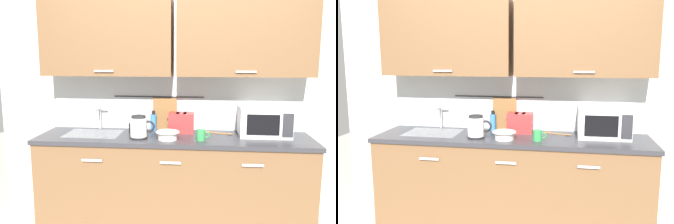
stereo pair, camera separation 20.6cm
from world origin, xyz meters
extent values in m
cube|color=brown|center=(0.00, 0.30, 0.43)|extent=(2.50, 0.60, 0.86)
cube|color=#B7B7BC|center=(-0.69, -0.01, 0.74)|extent=(0.18, 0.02, 0.02)
cube|color=#B7B7BC|center=(0.00, -0.01, 0.74)|extent=(0.18, 0.02, 0.02)
cube|color=#B7B7BC|center=(0.69, -0.01, 0.74)|extent=(0.18, 0.02, 0.02)
cube|color=#333338|center=(0.00, 0.30, 0.88)|extent=(2.53, 0.63, 0.04)
cube|color=#9EA0A5|center=(-0.77, 0.32, 0.85)|extent=(0.52, 0.38, 0.09)
cube|color=silver|center=(0.00, 0.63, 1.25)|extent=(3.70, 0.06, 2.50)
cube|color=silver|center=(0.00, 0.59, 1.18)|extent=(2.50, 0.01, 0.55)
cube|color=brown|center=(-0.64, 0.43, 1.80)|extent=(1.23, 0.33, 0.70)
cube|color=#B7B7BC|center=(-0.64, 0.26, 1.50)|extent=(0.18, 0.01, 0.02)
cube|color=brown|center=(0.64, 0.43, 1.80)|extent=(1.23, 0.33, 0.70)
cube|color=#B7B7BC|center=(0.64, 0.26, 1.50)|extent=(0.18, 0.01, 0.02)
cylinder|color=#333338|center=(-0.18, 0.58, 1.23)|extent=(0.90, 0.01, 0.01)
cube|color=olive|center=(-0.11, 0.58, 1.05)|extent=(0.24, 0.02, 0.34)
cylinder|color=#B2B5BA|center=(-0.77, 0.55, 1.01)|extent=(0.03, 0.03, 0.22)
cylinder|color=#B2B5BA|center=(-0.77, 0.47, 1.11)|extent=(0.02, 0.16, 0.02)
cube|color=#B2B5BA|center=(-0.73, 0.55, 1.10)|extent=(0.07, 0.02, 0.01)
cube|color=white|center=(0.83, 0.41, 1.04)|extent=(0.46, 0.34, 0.27)
cube|color=black|center=(0.80, 0.24, 1.04)|extent=(0.29, 0.01, 0.18)
cube|color=#2D2D33|center=(1.01, 0.24, 1.04)|extent=(0.09, 0.01, 0.21)
cylinder|color=black|center=(-0.31, 0.18, 0.91)|extent=(0.16, 0.16, 0.02)
cylinder|color=white|center=(-0.31, 0.18, 1.00)|extent=(0.15, 0.15, 0.17)
cylinder|color=#262628|center=(-0.31, 0.18, 1.10)|extent=(0.13, 0.13, 0.02)
torus|color=black|center=(-0.21, 0.18, 1.01)|extent=(0.11, 0.02, 0.11)
cylinder|color=#3F8CD8|center=(-0.22, 0.53, 0.98)|extent=(0.06, 0.06, 0.16)
cylinder|color=black|center=(-0.22, 0.53, 1.08)|extent=(0.03, 0.03, 0.04)
cylinder|color=black|center=(-0.40, 0.39, 0.95)|extent=(0.08, 0.08, 0.09)
torus|color=black|center=(-0.35, 0.39, 0.95)|extent=(0.06, 0.01, 0.06)
cylinder|color=silver|center=(-0.04, 0.16, 0.94)|extent=(0.17, 0.17, 0.07)
torus|color=silver|center=(-0.04, 0.16, 0.97)|extent=(0.21, 0.21, 0.01)
cube|color=red|center=(0.06, 0.46, 1.00)|extent=(0.24, 0.17, 0.19)
cube|color=black|center=(0.02, 0.46, 1.08)|extent=(0.03, 0.12, 0.01)
cube|color=black|center=(0.09, 0.46, 1.08)|extent=(0.03, 0.12, 0.01)
cube|color=black|center=(-0.07, 0.46, 1.02)|extent=(0.02, 0.02, 0.02)
cylinder|color=green|center=(0.25, 0.16, 0.95)|extent=(0.08, 0.08, 0.09)
torus|color=green|center=(0.30, 0.16, 0.95)|extent=(0.06, 0.01, 0.06)
cube|color=#9E7042|center=(0.40, 0.45, 0.91)|extent=(0.21, 0.09, 0.01)
ellipsoid|color=#9E7042|center=(0.52, 0.41, 0.91)|extent=(0.07, 0.06, 0.01)
camera|label=1|loc=(0.27, -2.85, 1.66)|focal=37.31mm
camera|label=2|loc=(0.47, -2.82, 1.66)|focal=37.31mm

